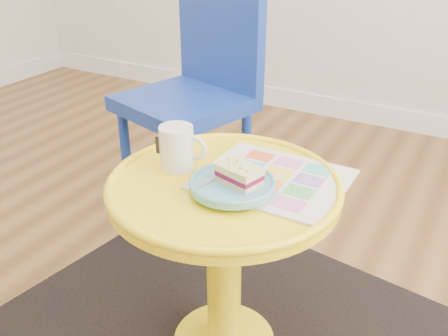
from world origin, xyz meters
The scene contains 9 objects.
floor centered at (0.00, 0.00, 0.00)m, with size 4.00×4.00×0.00m, color brown.
room_walls centered at (-0.99, 0.99, 0.06)m, with size 4.00×4.00×4.00m.
side_table centered at (0.57, 0.10, 0.39)m, with size 0.57×0.57×0.54m.
chair centered at (0.11, 0.71, 0.54)m, with size 0.52×0.52×0.94m.
newspaper centered at (0.67, 0.17, 0.54)m, with size 0.34×0.29×0.01m, color silver.
mug centered at (0.43, 0.11, 0.60)m, with size 0.12×0.09×0.11m.
plate centered at (0.61, 0.07, 0.56)m, with size 0.20×0.20×0.02m.
cake_slice centered at (0.62, 0.07, 0.59)m, with size 0.11×0.09×0.04m.
fork centered at (0.57, 0.07, 0.57)m, with size 0.04×0.14×0.00m.
Camera 1 is at (1.08, -0.82, 1.12)m, focal length 40.00 mm.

